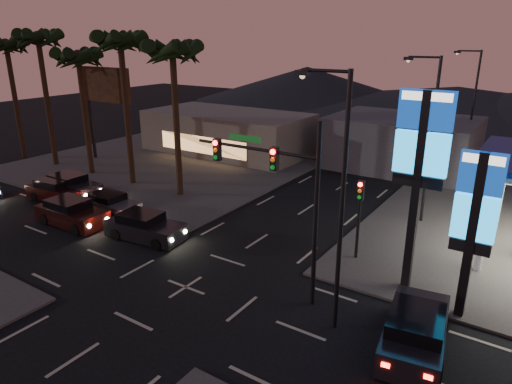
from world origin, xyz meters
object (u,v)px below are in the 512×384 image
Objects in this scene: traffic_signal_mast at (279,182)px; car_lane_a_mid at (71,213)px; car_lane_a_front at (145,227)px; pylon_sign_short at (476,212)px; car_lane_b_rear at (58,191)px; car_lane_b_front at (110,204)px; pylon_sign_tall at (421,153)px; suv_station at (415,331)px; car_lane_b_mid at (71,186)px.

traffic_signal_mast is 15.31m from car_lane_a_mid.
traffic_signal_mast is 10.40m from car_lane_a_front.
car_lane_b_rear is (-26.53, -0.51, -3.95)m from pylon_sign_short.
pylon_sign_short is 21.71m from car_lane_b_front.
car_lane_a_mid is at bearing -172.95° from pylon_sign_short.
car_lane_a_front is 5.40m from car_lane_a_mid.
car_lane_b_rear is at bearing 154.73° from car_lane_a_mid.
car_lane_a_mid is at bearing -179.24° from traffic_signal_mast.
pylon_sign_tall reaches higher than suv_station.
car_lane_b_mid is at bearing 178.75° from pylon_sign_short.
car_lane_b_front is at bearing 77.83° from car_lane_a_mid.
pylon_sign_tall is 19.73m from car_lane_b_front.
car_lane_a_mid is at bearing 178.90° from suv_station.
suv_station is at bearing -8.15° from car_lane_b_front.
car_lane_b_mid is at bearing 170.91° from traffic_signal_mast.
car_lane_b_mid is 1.02× the size of car_lane_b_rear.
suv_station is at bearing -1.10° from car_lane_a_mid.
pylon_sign_short reaches higher than car_lane_a_front.
car_lane_b_mid is 25.85m from suv_station.
car_lane_b_mid is (-4.70, 3.29, -0.00)m from car_lane_a_mid.
pylon_sign_short reaches higher than suv_station.
car_lane_a_front is at bearing -17.58° from car_lane_b_front.
car_lane_a_mid is 5.15m from car_lane_b_rear.
suv_station reaches higher than car_lane_a_front.
car_lane_a_mid is at bearing -169.31° from car_lane_a_front.
traffic_signal_mast is at bearing 174.55° from suv_station.
pylon_sign_short is at bearing 0.52° from car_lane_b_front.
car_lane_b_mid reaches higher than car_lane_b_rear.
suv_station is at bearing -8.21° from car_lane_b_mid.
car_lane_b_front is at bearing 3.44° from car_lane_b_rear.
pylon_sign_tall is 3.20m from pylon_sign_short.
pylon_sign_tall is at bearing 110.20° from suv_station.
suv_station is at bearing -5.82° from car_lane_b_rear.
car_lane_b_front is at bearing 162.42° from car_lane_a_front.
traffic_signal_mast reaches higher than car_lane_a_front.
car_lane_b_rear reaches higher than car_lane_b_front.
car_lane_b_front is (0.54, 2.51, -0.10)m from car_lane_a_mid.
pylon_sign_tall is 1.88× the size of car_lane_b_rear.
car_lane_b_mid reaches higher than car_lane_b_front.
pylon_sign_short is 7.69m from traffic_signal_mast.
pylon_sign_tall is 1.75× the size of suv_station.
pylon_sign_short is 1.43× the size of car_lane_a_mid.
pylon_sign_short is at bearing 7.05° from car_lane_a_mid.
traffic_signal_mast is at bearing -9.09° from car_lane_b_mid.
pylon_sign_short is at bearing 1.09° from car_lane_b_rear.
car_lane_a_mid is at bearing -169.17° from pylon_sign_tall.
pylon_sign_tall is 1.86× the size of car_lane_a_front.
pylon_sign_short reaches higher than car_lane_b_rear.
car_lane_a_front is at bearing 174.85° from suv_station.
car_lane_a_front reaches higher than car_lane_b_rear.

